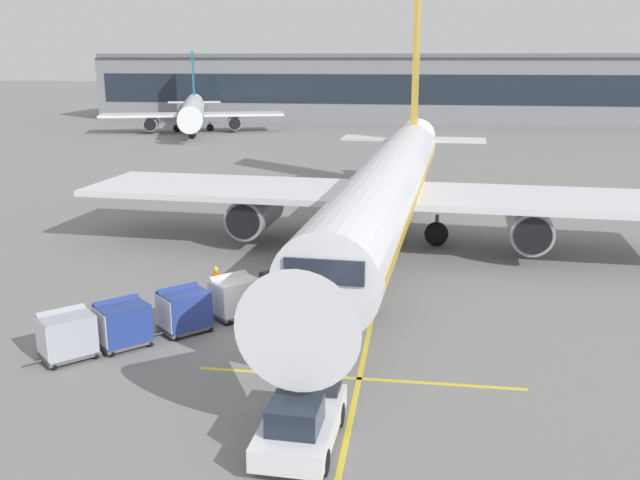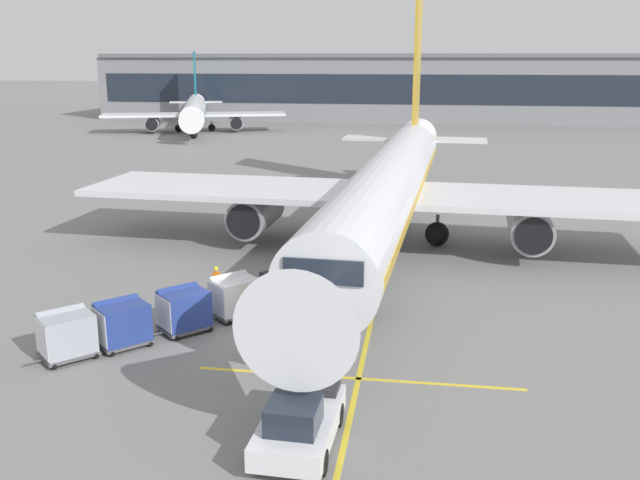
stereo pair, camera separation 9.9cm
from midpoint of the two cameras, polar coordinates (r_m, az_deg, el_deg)
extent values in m
plane|color=slate|center=(29.56, -7.03, -7.94)|extent=(600.00, 600.00, 0.00)
cylinder|color=silver|center=(41.39, 5.64, 4.32)|extent=(6.02, 38.03, 3.89)
cube|color=gold|center=(41.39, 5.64, 4.32)|extent=(5.98, 36.52, 0.47)
cone|color=silver|center=(21.42, -0.65, -5.61)|extent=(3.91, 4.10, 3.70)
cone|color=silver|center=(63.09, 7.91, 8.11)|extent=(3.66, 6.41, 3.31)
cube|color=silver|center=(44.51, -6.87, 4.25)|extent=(18.39, 8.58, 0.36)
cylinder|color=#93969E|center=(43.61, -5.23, 2.22)|extent=(2.69, 5.05, 2.41)
cylinder|color=black|center=(41.28, -6.24, 1.48)|extent=(2.06, 0.24, 2.05)
cube|color=silver|center=(42.54, 18.98, 3.07)|extent=(18.39, 8.58, 0.36)
cylinder|color=#93969E|center=(41.92, 16.87, 1.13)|extent=(2.69, 5.05, 2.41)
cylinder|color=black|center=(39.49, 17.15, 0.29)|extent=(2.06, 0.24, 2.05)
cube|color=gold|center=(61.14, 8.01, 13.70)|extent=(0.54, 4.55, 11.36)
cube|color=silver|center=(61.20, 7.79, 8.19)|extent=(12.38, 3.71, 0.20)
cube|color=#1E2633|center=(23.76, 0.77, -2.04)|extent=(2.82, 1.90, 0.86)
cylinder|color=#47474C|center=(31.10, 3.18, -4.03)|extent=(0.22, 0.22, 1.21)
sphere|color=black|center=(31.30, 3.16, -5.08)|extent=(1.48, 1.48, 1.48)
cylinder|color=#47474C|center=(44.14, 2.06, 1.65)|extent=(0.22, 0.22, 1.21)
sphere|color=black|center=(44.29, 2.06, 0.89)|extent=(1.48, 1.48, 1.48)
cylinder|color=#47474C|center=(43.56, 9.66, 1.27)|extent=(0.22, 0.22, 1.21)
sphere|color=black|center=(43.70, 9.62, 0.50)|extent=(1.48, 1.48, 1.48)
cube|color=#A3A8B2|center=(33.78, -2.56, -3.99)|extent=(3.45, 3.61, 0.44)
cube|color=black|center=(33.36, -4.23, -3.24)|extent=(0.82, 0.82, 0.70)
cylinder|color=#333338|center=(33.72, -3.29, -2.93)|extent=(0.08, 0.08, 0.80)
cube|color=#A3A8B2|center=(34.18, -0.91, -1.81)|extent=(3.96, 4.30, 1.92)
cube|color=black|center=(34.16, -0.91, -1.67)|extent=(3.76, 4.10, 1.77)
cube|color=#333338|center=(33.82, -0.44, -1.78)|extent=(3.28, 3.69, 1.96)
cube|color=#333338|center=(34.48, -1.37, -1.46)|extent=(3.28, 3.69, 1.96)
cylinder|color=black|center=(34.01, -0.20, -4.24)|extent=(0.52, 0.55, 0.56)
cylinder|color=black|center=(35.09, -1.74, -3.64)|extent=(0.52, 0.55, 0.56)
cylinder|color=black|center=(32.63, -3.44, -5.10)|extent=(0.52, 0.55, 0.56)
cylinder|color=black|center=(33.76, -4.93, -4.44)|extent=(0.52, 0.55, 0.56)
cube|color=#515156|center=(31.75, -6.85, -5.89)|extent=(2.54, 2.55, 0.12)
cylinder|color=#4C4C51|center=(31.14, -8.99, -6.42)|extent=(0.53, 0.56, 0.07)
cube|color=silver|center=(31.48, -6.89, -4.51)|extent=(2.40, 2.41, 1.50)
cube|color=silver|center=(31.65, -7.31, -3.42)|extent=(1.87, 1.91, 0.74)
cube|color=silver|center=(31.03, -8.42, -4.86)|extent=(1.06, 1.01, 1.38)
sphere|color=black|center=(31.96, -8.71, -5.94)|extent=(0.30, 0.30, 0.30)
sphere|color=black|center=(30.85, -7.47, -6.66)|extent=(0.30, 0.30, 0.30)
sphere|color=black|center=(32.71, -6.26, -5.36)|extent=(0.30, 0.30, 0.30)
sphere|color=black|center=(31.62, -4.96, -6.05)|extent=(0.30, 0.30, 0.30)
cube|color=#515156|center=(30.46, -10.90, -6.98)|extent=(2.54, 2.55, 0.12)
cylinder|color=#4C4C51|center=(29.94, -13.21, -7.53)|extent=(0.53, 0.56, 0.07)
cube|color=navy|center=(30.17, -10.97, -5.55)|extent=(2.40, 2.41, 1.50)
cube|color=navy|center=(30.35, -11.38, -4.40)|extent=(1.87, 1.91, 0.74)
cube|color=silver|center=(29.79, -12.63, -5.91)|extent=(1.06, 1.01, 1.38)
sphere|color=black|center=(30.74, -12.81, -7.00)|extent=(0.30, 0.30, 0.30)
sphere|color=black|center=(29.59, -11.67, -7.81)|extent=(0.30, 0.30, 0.30)
sphere|color=black|center=(31.38, -10.16, -6.40)|extent=(0.30, 0.30, 0.30)
sphere|color=black|center=(30.26, -8.94, -7.16)|extent=(0.30, 0.30, 0.30)
cube|color=#515156|center=(29.55, -15.66, -7.98)|extent=(2.54, 2.55, 0.12)
cylinder|color=#4C4C51|center=(29.13, -18.13, -8.53)|extent=(0.53, 0.56, 0.07)
cube|color=navy|center=(29.25, -15.77, -6.51)|extent=(2.40, 2.41, 1.50)
cube|color=navy|center=(29.43, -16.15, -5.31)|extent=(1.87, 1.91, 0.74)
cube|color=silver|center=(28.94, -17.54, -6.88)|extent=(1.06, 1.01, 1.38)
sphere|color=black|center=(29.91, -17.58, -7.97)|extent=(0.30, 0.30, 0.30)
sphere|color=black|center=(28.72, -16.61, -8.85)|extent=(0.30, 0.30, 0.30)
sphere|color=black|center=(30.43, -14.75, -7.36)|extent=(0.30, 0.30, 0.30)
sphere|color=black|center=(29.27, -13.68, -8.19)|extent=(0.30, 0.30, 0.30)
cube|color=#515156|center=(29.07, -19.79, -8.70)|extent=(2.54, 2.55, 0.12)
cylinder|color=#4C4C51|center=(28.75, -22.36, -9.25)|extent=(0.53, 0.56, 0.07)
cube|color=#9EA3AD|center=(28.77, -19.93, -7.22)|extent=(2.40, 2.41, 1.50)
cube|color=#9EA3AD|center=(28.96, -20.28, -6.00)|extent=(1.87, 1.91, 0.74)
cube|color=silver|center=(28.53, -21.78, -7.59)|extent=(1.06, 1.01, 1.38)
sphere|color=black|center=(29.50, -21.69, -8.67)|extent=(0.30, 0.30, 0.30)
sphere|color=black|center=(28.29, -20.89, -9.60)|extent=(0.30, 0.30, 0.30)
sphere|color=black|center=(29.91, -18.74, -8.06)|extent=(0.30, 0.30, 0.30)
sphere|color=black|center=(28.72, -17.82, -8.95)|extent=(0.30, 0.30, 0.30)
cube|color=silver|center=(21.57, -1.53, -14.91)|extent=(2.28, 4.48, 0.70)
cube|color=#1E2633|center=(20.54, -2.02, -14.13)|extent=(1.53, 1.60, 0.80)
cube|color=#28282D|center=(22.77, -0.62, -11.87)|extent=(1.82, 1.04, 0.24)
cylinder|color=black|center=(22.73, 1.59, -14.12)|extent=(0.31, 0.77, 0.76)
cylinder|color=black|center=(23.06, -3.08, -13.68)|extent=(0.31, 0.77, 0.76)
cylinder|color=black|center=(20.42, 0.27, -17.75)|extent=(0.31, 0.77, 0.76)
cylinder|color=black|center=(20.79, -4.98, -17.17)|extent=(0.31, 0.77, 0.76)
cylinder|color=#333847|center=(33.65, -8.43, -4.35)|extent=(0.15, 0.15, 0.86)
cylinder|color=#333847|center=(33.80, -8.29, -4.25)|extent=(0.15, 0.15, 0.86)
cube|color=orange|center=(33.50, -8.41, -3.14)|extent=(0.31, 0.42, 0.58)
cube|color=white|center=(33.55, -8.60, -3.11)|extent=(0.08, 0.34, 0.08)
sphere|color=tan|center=(33.37, -8.43, -2.47)|extent=(0.21, 0.21, 0.21)
sphere|color=yellow|center=(33.35, -8.44, -2.35)|extent=(0.23, 0.23, 0.23)
cylinder|color=orange|center=(33.31, -8.60, -3.33)|extent=(0.09, 0.09, 0.56)
cylinder|color=orange|center=(33.71, -8.22, -3.10)|extent=(0.09, 0.09, 0.56)
cylinder|color=#514C42|center=(32.10, -1.42, -5.14)|extent=(0.15, 0.15, 0.86)
cylinder|color=#514C42|center=(32.00, -1.68, -5.20)|extent=(0.15, 0.15, 0.86)
cube|color=orange|center=(31.81, -1.56, -3.95)|extent=(0.43, 0.44, 0.58)
cube|color=white|center=(31.72, -1.42, -4.01)|extent=(0.24, 0.26, 0.08)
sphere|color=#9E7051|center=(31.68, -1.56, -3.25)|extent=(0.21, 0.21, 0.21)
sphere|color=yellow|center=(31.66, -1.57, -3.13)|extent=(0.23, 0.23, 0.23)
cylinder|color=orange|center=(31.96, -1.21, -3.95)|extent=(0.09, 0.09, 0.56)
cylinder|color=orange|center=(31.69, -1.91, -4.12)|extent=(0.09, 0.09, 0.56)
cylinder|color=#514C42|center=(33.90, -1.62, -4.04)|extent=(0.15, 0.15, 0.86)
cylinder|color=#514C42|center=(33.98, -1.36, -3.99)|extent=(0.15, 0.15, 0.86)
cube|color=orange|center=(33.72, -1.50, -2.86)|extent=(0.45, 0.42, 0.58)
cube|color=white|center=(33.82, -1.60, -2.80)|extent=(0.27, 0.22, 0.08)
sphere|color=brown|center=(33.59, -1.50, -2.19)|extent=(0.21, 0.21, 0.21)
sphere|color=yellow|center=(33.57, -1.50, -2.08)|extent=(0.23, 0.23, 0.23)
cylinder|color=orange|center=(33.62, -1.86, -3.00)|extent=(0.09, 0.09, 0.56)
cylinder|color=orange|center=(33.84, -1.14, -2.87)|extent=(0.09, 0.09, 0.56)
cylinder|color=#333847|center=(30.83, -5.18, -6.05)|extent=(0.15, 0.15, 0.86)
cylinder|color=#333847|center=(30.80, -4.84, -6.06)|extent=(0.15, 0.15, 0.86)
cube|color=yellow|center=(30.57, -5.04, -4.80)|extent=(0.40, 0.27, 0.58)
cube|color=white|center=(30.68, -5.01, -4.72)|extent=(0.34, 0.04, 0.08)
sphere|color=tan|center=(30.43, -5.06, -4.07)|extent=(0.21, 0.21, 0.21)
sphere|color=yellow|center=(30.41, -5.06, -3.95)|extent=(0.23, 0.23, 0.23)
cylinder|color=yellow|center=(30.62, -5.48, -4.87)|extent=(0.09, 0.09, 0.56)
cylinder|color=yellow|center=(30.55, -4.59, -4.90)|extent=(0.09, 0.09, 0.56)
cube|color=black|center=(38.93, -2.60, -2.17)|extent=(0.57, 0.57, 0.05)
cone|color=orange|center=(38.83, -2.61, -1.71)|extent=(0.46, 0.46, 0.60)
cylinder|color=white|center=(38.83, -2.61, -1.67)|extent=(0.25, 0.25, 0.07)
cube|color=yellow|center=(42.26, 5.55, -0.88)|extent=(0.20, 110.00, 0.01)
cube|color=yellow|center=(25.90, 3.22, -11.26)|extent=(12.00, 0.20, 0.01)
cube|color=gray|center=(133.61, 6.49, 12.22)|extent=(109.99, 18.34, 11.24)
cube|color=#1E2633|center=(124.40, 6.31, 12.17)|extent=(106.69, 0.10, 5.06)
cube|color=slate|center=(131.66, 6.53, 14.78)|extent=(108.89, 15.59, 0.70)
cylinder|color=white|center=(110.51, -10.24, 10.32)|extent=(11.55, 27.68, 3.43)
cube|color=#146B7A|center=(110.51, -10.24, 10.32)|extent=(11.25, 26.62, 0.41)
cone|color=white|center=(94.89, -10.46, 9.61)|extent=(4.13, 4.25, 3.26)
cone|color=white|center=(127.16, -10.07, 11.00)|extent=(4.41, 6.11, 2.92)
cube|color=white|center=(111.68, -14.03, 9.90)|extent=(14.32, 9.26, 0.36)
cylinder|color=#93969E|center=(111.14, -13.51, 9.26)|extent=(3.11, 4.10, 2.13)
cylinder|color=black|center=(109.29, -13.59, 9.17)|extent=(1.76, 0.65, 1.81)
cube|color=white|center=(111.29, -6.39, 10.22)|extent=(14.32, 9.26, 0.36)
cylinder|color=#93969E|center=(110.81, -6.86, 9.54)|extent=(3.11, 4.10, 2.13)
cylinder|color=black|center=(108.95, -6.83, 9.46)|extent=(1.76, 0.65, 1.81)
cube|color=#146B7A|center=(125.58, -10.18, 13.06)|extent=(1.26, 3.28, 8.37)
cube|color=white|center=(125.50, -10.09, 11.07)|extent=(9.27, 4.80, 0.20)
cube|color=#1E2633|center=(97.25, -10.44, 10.04)|extent=(2.75, 2.19, 0.76)
cylinder|color=#47474C|center=(102.36, -10.29, 8.75)|extent=(0.22, 0.22, 0.94)
sphere|color=black|center=(102.41, -10.28, 8.49)|extent=(1.15, 1.15, 1.15)
cylinder|color=#47474C|center=(112.18, -11.50, 9.20)|extent=(0.22, 0.22, 0.94)
sphere|color=black|center=(112.22, -11.49, 8.96)|extent=(1.15, 1.15, 1.15)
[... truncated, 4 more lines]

